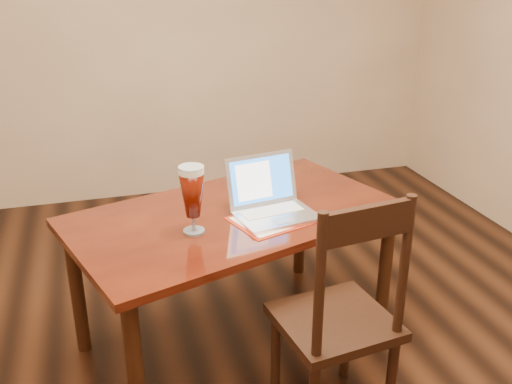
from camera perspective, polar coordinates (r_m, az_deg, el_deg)
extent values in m
plane|color=black|center=(2.82, -0.32, -18.67)|extent=(5.00, 5.00, 0.00)
cube|color=tan|center=(4.61, -9.29, 15.85)|extent=(4.50, 0.01, 2.70)
cube|color=#551A0B|center=(2.75, -2.15, -2.39)|extent=(1.73, 1.30, 0.04)
cylinder|color=black|center=(2.40, -11.99, -17.19)|extent=(0.07, 0.07, 0.68)
cylinder|color=black|center=(3.07, 12.77, -7.73)|extent=(0.07, 0.07, 0.68)
cylinder|color=black|center=(2.97, -17.45, -9.41)|extent=(0.07, 0.07, 0.68)
cylinder|color=black|center=(3.53, 4.42, -3.05)|extent=(0.07, 0.07, 0.68)
cube|color=#9B230E|center=(2.67, 2.06, -2.66)|extent=(0.47, 0.40, 0.00)
cube|color=white|center=(2.67, 2.06, -2.62)|extent=(0.43, 0.35, 0.00)
cube|color=silver|center=(2.67, 2.06, -2.43)|extent=(0.40, 0.31, 0.02)
cube|color=silver|center=(2.70, 1.57, -1.85)|extent=(0.31, 0.16, 0.00)
cube|color=#BBBCC0|center=(2.61, 2.79, -2.83)|extent=(0.10, 0.08, 0.00)
cube|color=silver|center=(2.74, 0.56, 1.25)|extent=(0.37, 0.13, 0.24)
cube|color=blue|center=(2.74, 0.61, 1.24)|extent=(0.32, 0.11, 0.20)
cube|color=white|center=(2.72, -0.19, 1.10)|extent=(0.19, 0.08, 0.17)
cylinder|color=silver|center=(2.55, -6.22, -3.90)|extent=(0.10, 0.10, 0.01)
cylinder|color=silver|center=(2.54, -6.26, -3.10)|extent=(0.02, 0.02, 0.07)
cylinder|color=white|center=(2.44, -6.50, 2.08)|extent=(0.11, 0.11, 0.02)
cylinder|color=silver|center=(2.44, -6.51, 2.45)|extent=(0.11, 0.11, 0.01)
cylinder|color=silver|center=(2.96, -5.93, 0.22)|extent=(0.06, 0.06, 0.04)
cylinder|color=silver|center=(3.01, -6.02, 0.58)|extent=(0.06, 0.06, 0.04)
cube|color=black|center=(2.43, 7.84, -12.73)|extent=(0.50, 0.49, 0.04)
cylinder|color=black|center=(2.56, 13.33, -18.05)|extent=(0.04, 0.04, 0.44)
cylinder|color=black|center=(2.63, 1.98, -16.09)|extent=(0.04, 0.04, 0.44)
cylinder|color=black|center=(2.77, 9.03, -14.02)|extent=(0.04, 0.04, 0.44)
cylinder|color=black|center=(2.06, 6.37, -9.38)|extent=(0.04, 0.04, 0.58)
cylinder|color=black|center=(2.24, 14.59, -7.16)|extent=(0.04, 0.04, 0.58)
cube|color=black|center=(2.04, 11.09, -3.04)|extent=(0.37, 0.08, 0.13)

